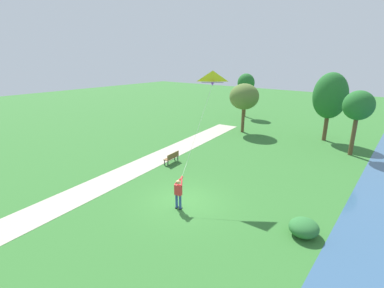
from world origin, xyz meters
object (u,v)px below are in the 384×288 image
(tree_treeline_right, at_px, (246,83))
(tree_horizon_far, at_px, (358,106))
(park_bench_near_walkway, at_px, (172,157))
(tree_treeline_center, at_px, (244,97))
(flying_kite, at_px, (212,79))
(lakeside_shrub, at_px, (304,228))
(tree_behind_path, at_px, (330,96))
(person_kite_flyer, at_px, (178,191))

(tree_treeline_right, height_order, tree_horizon_far, tree_treeline_right)
(park_bench_near_walkway, bearing_deg, tree_treeline_center, 91.61)
(flying_kite, distance_m, park_bench_near_walkway, 7.90)
(tree_treeline_right, bearing_deg, lakeside_shrub, -55.88)
(tree_behind_path, height_order, lakeside_shrub, tree_behind_path)
(park_bench_near_walkway, height_order, tree_treeline_right, tree_treeline_right)
(tree_treeline_right, height_order, tree_treeline_center, tree_treeline_right)
(tree_treeline_center, bearing_deg, tree_horizon_far, -5.35)
(tree_behind_path, xyz_separation_m, tree_treeline_center, (-8.10, -2.27, -0.52))
(lakeside_shrub, bearing_deg, tree_treeline_center, 127.34)
(flying_kite, bearing_deg, tree_behind_path, 78.33)
(tree_treeline_right, bearing_deg, tree_horizon_far, -30.41)
(flying_kite, relative_size, tree_treeline_center, 1.04)
(flying_kite, xyz_separation_m, lakeside_shrub, (6.73, -1.91, -6.46))
(tree_behind_path, relative_size, tree_horizon_far, 1.22)
(tree_treeline_right, relative_size, tree_treeline_center, 1.11)
(tree_treeline_right, bearing_deg, person_kite_flyer, -69.42)
(flying_kite, distance_m, tree_treeline_center, 14.48)
(tree_treeline_right, distance_m, tree_horizon_far, 17.48)
(tree_treeline_right, height_order, tree_behind_path, tree_behind_path)
(person_kite_flyer, distance_m, park_bench_near_walkway, 7.06)
(tree_treeline_right, xyz_separation_m, tree_behind_path, (12.09, -5.54, -0.13))
(tree_behind_path, height_order, tree_treeline_center, tree_behind_path)
(tree_treeline_right, height_order, lakeside_shrub, tree_treeline_right)
(person_kite_flyer, xyz_separation_m, flying_kite, (-0.47, 3.76, 5.82))
(park_bench_near_walkway, distance_m, tree_treeline_right, 20.81)
(person_kite_flyer, distance_m, tree_treeline_right, 26.82)
(person_kite_flyer, distance_m, flying_kite, 6.95)
(park_bench_near_walkway, xyz_separation_m, tree_treeline_right, (-4.33, 19.94, 4.09))
(flying_kite, height_order, park_bench_near_walkway, flying_kite)
(tree_horizon_far, xyz_separation_m, lakeside_shrub, (0.53, -14.19, -3.83))
(flying_kite, height_order, tree_horizon_far, flying_kite)
(park_bench_near_walkway, bearing_deg, tree_horizon_far, 45.93)
(person_kite_flyer, relative_size, lakeside_shrub, 1.26)
(person_kite_flyer, relative_size, flying_kite, 0.33)
(park_bench_near_walkway, bearing_deg, flying_kite, -14.55)
(person_kite_flyer, bearing_deg, tree_treeline_center, 107.42)
(tree_treeline_right, bearing_deg, tree_behind_path, -24.60)
(tree_treeline_right, distance_m, tree_treeline_center, 8.79)
(tree_horizon_far, bearing_deg, tree_treeline_right, 149.59)
(tree_treeline_right, distance_m, tree_behind_path, 13.30)
(park_bench_near_walkway, relative_size, tree_treeline_center, 0.29)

